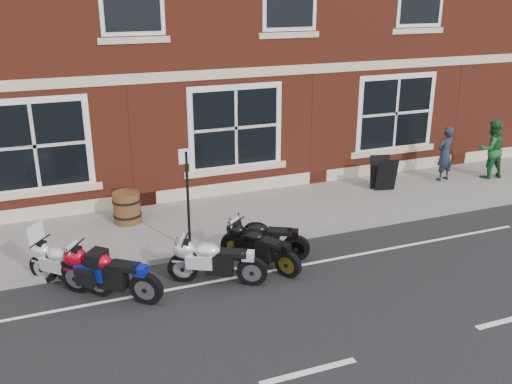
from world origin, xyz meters
TOP-DOWN VIEW (x-y plane):
  - ground at (0.00, 0.00)m, footprint 80.00×80.00m
  - sidewalk at (0.00, 3.00)m, footprint 30.00×3.00m
  - kerb at (0.00, 1.42)m, footprint 30.00×0.16m
  - moto_touring_silver at (-3.16, 1.00)m, footprint 1.46×1.45m
  - moto_sport_red at (-2.48, 0.35)m, footprint 1.72×1.40m
  - moto_sport_black at (0.58, 0.45)m, footprint 1.13×1.68m
  - moto_sport_silver at (-0.48, 0.15)m, footprint 1.80×1.02m
  - moto_naked_black at (0.79, 0.80)m, footprint 1.74×1.01m
  - pedestrian_left at (7.53, 3.40)m, footprint 0.65×0.50m
  - pedestrian_right at (8.96, 3.13)m, footprint 0.91×0.74m
  - a_board_sign at (5.42, 3.33)m, footprint 0.64×0.49m
  - barrel_planter at (-1.62, 3.58)m, footprint 0.68×0.68m
  - parking_sign at (-0.62, 1.55)m, footprint 0.32×0.06m

SIDE VIEW (x-z plane):
  - ground at x=0.00m, z-range 0.00..0.00m
  - sidewalk at x=0.00m, z-range 0.00..0.12m
  - kerb at x=0.00m, z-range 0.00..0.12m
  - moto_naked_black at x=0.79m, z-range 0.06..0.92m
  - moto_sport_black at x=0.58m, z-range 0.06..0.92m
  - barrel_planter at x=-1.62m, z-range 0.12..0.88m
  - moto_sport_silver at x=-0.48m, z-range 0.07..0.95m
  - moto_touring_silver at x=-3.16m, z-range -0.12..1.16m
  - moto_sport_red at x=-2.48m, z-range 0.07..1.01m
  - a_board_sign at x=5.42m, z-range 0.12..1.07m
  - pedestrian_left at x=7.53m, z-range 0.12..1.72m
  - pedestrian_right at x=8.96m, z-range 0.12..1.85m
  - parking_sign at x=-0.62m, z-range 0.30..2.56m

